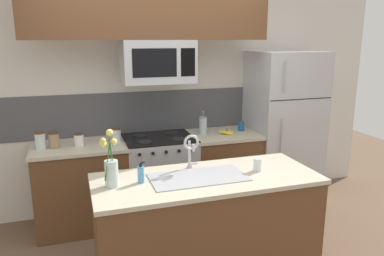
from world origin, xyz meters
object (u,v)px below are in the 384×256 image
object	(u,v)px
refrigerator	(282,127)
storage_jar_short	(79,140)
storage_jar_squat	(116,135)
sink_faucet	(191,147)
storage_jar_tall	(40,140)
dish_soap_bottle	(141,174)
drinking_glass	(257,165)
french_press	(203,125)
flower_vase	(111,169)
microwave	(158,62)
banana_bunch	(227,132)
coffee_tin	(241,126)
stove_range	(160,177)
storage_jar_medium	(54,140)

from	to	relation	value
refrigerator	storage_jar_short	bearing A→B (deg)	-178.91
refrigerator	storage_jar_squat	world-z (taller)	refrigerator
sink_faucet	storage_jar_tall	bearing A→B (deg)	140.12
storage_jar_squat	dish_soap_bottle	world-z (taller)	dish_soap_bottle
storage_jar_squat	drinking_glass	xyz separation A→B (m)	(1.00, -1.28, -0.02)
french_press	flower_vase	distance (m)	1.74
storage_jar_squat	microwave	bearing A→B (deg)	-5.39
storage_jar_tall	banana_bunch	world-z (taller)	storage_jar_tall
storage_jar_short	coffee_tin	bearing A→B (deg)	2.33
french_press	coffee_tin	bearing A→B (deg)	-1.20
storage_jar_tall	refrigerator	bearing A→B (deg)	0.92
sink_faucet	stove_range	bearing A→B (deg)	91.64
banana_bunch	refrigerator	bearing A→B (deg)	5.92
sink_faucet	french_press	bearing A→B (deg)	65.71
french_press	refrigerator	bearing A→B (deg)	-2.25
stove_range	drinking_glass	distance (m)	1.46
refrigerator	banana_bunch	bearing A→B (deg)	-174.08
storage_jar_tall	sink_faucet	size ratio (longest dim) A/B	0.58
storage_jar_short	drinking_glass	world-z (taller)	storage_jar_short
storage_jar_short	dish_soap_bottle	size ratio (longest dim) A/B	0.79
french_press	dish_soap_bottle	world-z (taller)	french_press
stove_range	dish_soap_bottle	world-z (taller)	dish_soap_bottle
french_press	coffee_tin	distance (m)	0.48
stove_range	dish_soap_bottle	xyz separation A→B (m)	(-0.42, -1.22, 0.52)
storage_jar_medium	french_press	xyz separation A→B (m)	(1.61, 0.08, 0.02)
stove_range	french_press	distance (m)	0.77
storage_jar_tall	flower_vase	xyz separation A→B (m)	(0.56, -1.20, 0.05)
storage_jar_squat	drinking_glass	world-z (taller)	storage_jar_squat
dish_soap_bottle	drinking_glass	world-z (taller)	dish_soap_bottle
microwave	banana_bunch	world-z (taller)	microwave
drinking_glass	refrigerator	bearing A→B (deg)	51.65
refrigerator	banana_bunch	size ratio (longest dim) A/B	9.60
stove_range	banana_bunch	xyz separation A→B (m)	(0.78, -0.06, 0.47)
storage_jar_squat	drinking_glass	size ratio (longest dim) A/B	1.32
microwave	storage_jar_short	distance (m)	1.14
microwave	storage_jar_tall	bearing A→B (deg)	-179.83
storage_jar_medium	flower_vase	bearing A→B (deg)	-70.13
microwave	banana_bunch	distance (m)	1.13
stove_range	banana_bunch	bearing A→B (deg)	-4.38
storage_jar_medium	coffee_tin	bearing A→B (deg)	1.90
banana_bunch	drinking_glass	distance (m)	1.22
stove_range	banana_bunch	size ratio (longest dim) A/B	4.87
refrigerator	flower_vase	xyz separation A→B (m)	(-2.20, -1.24, 0.13)
microwave	drinking_glass	world-z (taller)	microwave
storage_jar_tall	flower_vase	distance (m)	1.33
stove_range	storage_jar_tall	distance (m)	1.32
storage_jar_medium	french_press	size ratio (longest dim) A/B	0.61
storage_jar_tall	french_press	size ratio (longest dim) A/B	0.66
refrigerator	drinking_glass	world-z (taller)	refrigerator
storage_jar_medium	stove_range	bearing A→B (deg)	1.03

